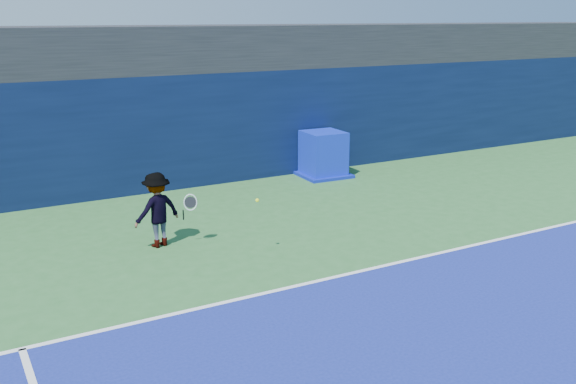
# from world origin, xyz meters

# --- Properties ---
(ground) EXTENTS (80.00, 80.00, 0.00)m
(ground) POSITION_xyz_m (0.00, 0.00, 0.00)
(ground) COLOR #2E662F
(ground) RESTS_ON ground
(baseline) EXTENTS (24.00, 0.10, 0.01)m
(baseline) POSITION_xyz_m (0.00, 3.00, 0.01)
(baseline) COLOR white
(baseline) RESTS_ON ground
(stadium_band) EXTENTS (36.00, 3.00, 1.20)m
(stadium_band) POSITION_xyz_m (0.00, 11.50, 3.60)
(stadium_band) COLOR black
(stadium_band) RESTS_ON back_wall_assembly
(back_wall_assembly) EXTENTS (36.00, 1.03, 3.00)m
(back_wall_assembly) POSITION_xyz_m (-0.00, 10.50, 1.50)
(back_wall_assembly) COLOR #091332
(back_wall_assembly) RESTS_ON ground
(equipment_cart) EXTENTS (1.40, 1.40, 1.29)m
(equipment_cart) POSITION_xyz_m (3.97, 9.41, 0.59)
(equipment_cart) COLOR #0D21BC
(equipment_cart) RESTS_ON ground
(tennis_player) EXTENTS (1.27, 0.77, 1.51)m
(tennis_player) POSITION_xyz_m (-2.01, 6.09, 0.75)
(tennis_player) COLOR silver
(tennis_player) RESTS_ON ground
(tennis_ball) EXTENTS (0.07, 0.07, 0.07)m
(tennis_ball) POSITION_xyz_m (-0.53, 4.62, 1.11)
(tennis_ball) COLOR #E9FB1B
(tennis_ball) RESTS_ON ground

